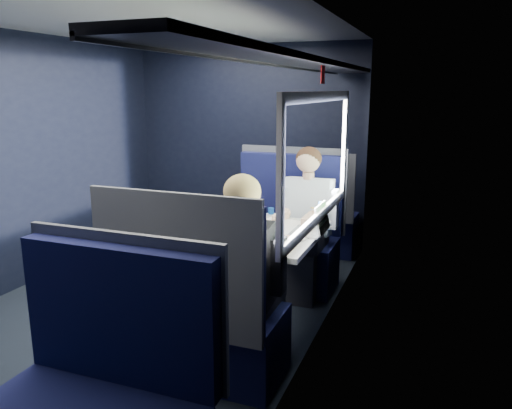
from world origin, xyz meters
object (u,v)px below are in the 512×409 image
at_px(table, 272,243).
at_px(seat_row_front, 309,217).
at_px(bottle_small, 320,217).
at_px(man, 306,215).
at_px(woman, 246,266).
at_px(seat_bay_far, 198,318).
at_px(cup, 319,218).
at_px(laptop, 314,225).
at_px(seat_bay_near, 282,239).
at_px(seat_row_back, 104,405).

xyz_separation_m(table, seat_row_front, (-0.18, 1.80, -0.25)).
height_order(table, bottle_small, bottle_small).
height_order(man, woman, same).
distance_m(seat_bay_far, woman, 0.43).
bearing_deg(bottle_small, man, 117.68).
distance_m(seat_row_front, bottle_small, 1.66).
bearing_deg(seat_bay_far, cup, 71.19).
bearing_deg(woman, man, 90.00).
bearing_deg(laptop, bottle_small, 89.36).
xyz_separation_m(seat_bay_near, seat_row_back, (0.02, -2.66, -0.02)).
distance_m(seat_bay_far, laptop, 1.16).
bearing_deg(cup, seat_row_front, 107.61).
bearing_deg(seat_row_front, man, -77.17).
bearing_deg(man, cup, -56.48).
bearing_deg(man, seat_bay_near, 148.23).
distance_m(seat_bay_near, bottle_small, 0.89).
distance_m(table, man, 0.70).
xyz_separation_m(seat_bay_near, woman, (0.27, -1.57, 0.30)).
height_order(seat_bay_near, seat_bay_far, same).
relative_size(seat_row_back, man, 0.88).
distance_m(seat_row_back, man, 2.53).
height_order(seat_bay_near, cup, seat_bay_near).
distance_m(table, seat_row_back, 1.82).
xyz_separation_m(seat_row_back, woman, (0.25, 1.09, 0.32)).
height_order(seat_bay_far, woman, woman).
bearing_deg(table, laptop, 19.05).
bearing_deg(cup, table, -121.80).
relative_size(seat_bay_far, woman, 0.95).
distance_m(seat_row_front, seat_row_back, 3.59).
bearing_deg(seat_row_front, seat_bay_near, -91.30).
relative_size(seat_bay_near, laptop, 4.10).
bearing_deg(laptop, seat_bay_far, -116.08).
bearing_deg(woman, laptop, 74.26).
relative_size(seat_row_front, seat_row_back, 1.00).
height_order(laptop, bottle_small, laptop).
relative_size(seat_bay_near, woman, 0.95).
height_order(seat_bay_far, bottle_small, seat_bay_far).
bearing_deg(cup, man, 123.52).
relative_size(seat_row_front, man, 0.88).
height_order(seat_bay_far, man, man).
xyz_separation_m(table, laptop, (0.30, 0.10, 0.14)).
xyz_separation_m(seat_bay_near, man, (0.27, -0.17, 0.29)).
bearing_deg(seat_bay_near, man, -31.77).
distance_m(man, laptop, 0.64).
bearing_deg(seat_bay_far, seat_row_front, 90.00).
bearing_deg(bottle_small, seat_row_front, 107.35).
relative_size(seat_bay_far, laptop, 4.10).
distance_m(bottle_small, cup, 0.17).
height_order(seat_bay_near, man, man).
distance_m(table, seat_row_front, 1.82).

